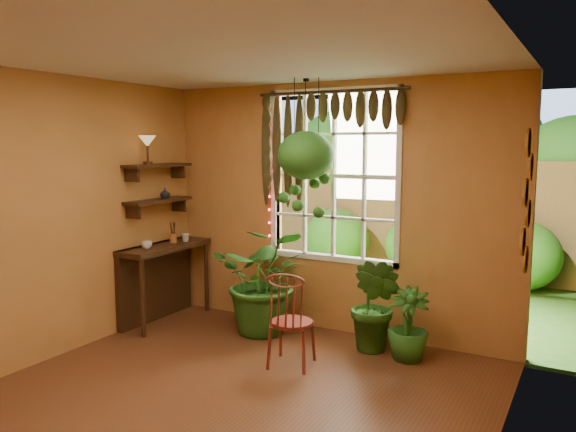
{
  "coord_description": "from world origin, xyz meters",
  "views": [
    {
      "loc": [
        2.5,
        -3.24,
        2.05
      ],
      "look_at": [
        0.06,
        1.15,
        1.4
      ],
      "focal_mm": 35.0,
      "sensor_mm": 36.0,
      "label": 1
    }
  ],
  "objects_px": {
    "counter_ledge": "(159,273)",
    "hanging_basket": "(306,162)",
    "windsor_chair": "(291,335)",
    "potted_plant_mid": "(376,305)",
    "potted_plant_left": "(266,280)"
  },
  "relations": [
    {
      "from": "potted_plant_mid",
      "to": "hanging_basket",
      "type": "height_order",
      "value": "hanging_basket"
    },
    {
      "from": "counter_ledge",
      "to": "windsor_chair",
      "type": "bearing_deg",
      "value": -13.31
    },
    {
      "from": "counter_ledge",
      "to": "potted_plant_mid",
      "type": "xyz_separation_m",
      "value": [
        2.57,
        0.24,
        -0.07
      ]
    },
    {
      "from": "counter_ledge",
      "to": "hanging_basket",
      "type": "xyz_separation_m",
      "value": [
        1.77,
        0.29,
        1.31
      ]
    },
    {
      "from": "potted_plant_left",
      "to": "potted_plant_mid",
      "type": "bearing_deg",
      "value": 1.38
    },
    {
      "from": "potted_plant_mid",
      "to": "hanging_basket",
      "type": "distance_m",
      "value": 1.6
    },
    {
      "from": "windsor_chair",
      "to": "potted_plant_mid",
      "type": "distance_m",
      "value": 0.92
    },
    {
      "from": "potted_plant_left",
      "to": "counter_ledge",
      "type": "bearing_deg",
      "value": -171.06
    },
    {
      "from": "counter_ledge",
      "to": "windsor_chair",
      "type": "xyz_separation_m",
      "value": [
        2.02,
        -0.48,
        -0.25
      ]
    },
    {
      "from": "counter_ledge",
      "to": "hanging_basket",
      "type": "relative_size",
      "value": 0.84
    },
    {
      "from": "potted_plant_mid",
      "to": "hanging_basket",
      "type": "relative_size",
      "value": 0.67
    },
    {
      "from": "potted_plant_mid",
      "to": "potted_plant_left",
      "type": "bearing_deg",
      "value": -178.62
    },
    {
      "from": "potted_plant_left",
      "to": "potted_plant_mid",
      "type": "height_order",
      "value": "potted_plant_left"
    },
    {
      "from": "potted_plant_mid",
      "to": "counter_ledge",
      "type": "bearing_deg",
      "value": -174.66
    },
    {
      "from": "potted_plant_left",
      "to": "potted_plant_mid",
      "type": "relative_size",
      "value": 1.23
    }
  ]
}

